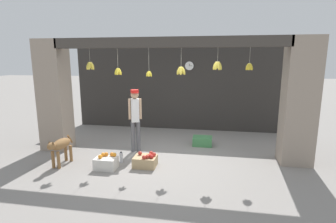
# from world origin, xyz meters

# --- Properties ---
(ground_plane) EXTENTS (60.00, 60.00, 0.00)m
(ground_plane) POSITION_xyz_m (0.00, 0.00, 0.00)
(ground_plane) COLOR gray
(shop_back_wall) EXTENTS (7.39, 0.12, 2.91)m
(shop_back_wall) POSITION_xyz_m (0.00, 2.92, 1.45)
(shop_back_wall) COLOR #2D2B28
(shop_back_wall) RESTS_ON ground_plane
(shop_pillar_left) EXTENTS (0.70, 0.60, 2.91)m
(shop_pillar_left) POSITION_xyz_m (-3.04, 0.30, 1.45)
(shop_pillar_left) COLOR gray
(shop_pillar_left) RESTS_ON ground_plane
(shop_pillar_right) EXTENTS (0.70, 0.60, 2.91)m
(shop_pillar_right) POSITION_xyz_m (3.04, 0.30, 1.45)
(shop_pillar_right) COLOR gray
(shop_pillar_right) RESTS_ON ground_plane
(storefront_awning) EXTENTS (5.49, 0.30, 0.92)m
(storefront_awning) POSITION_xyz_m (0.01, 0.12, 2.74)
(storefront_awning) COLOR #3D3833
(dog) EXTENTS (0.29, 0.86, 0.67)m
(dog) POSITION_xyz_m (-2.29, -0.78, 0.46)
(dog) COLOR olive
(dog) RESTS_ON ground_plane
(shopkeeper) EXTENTS (0.33, 0.30, 1.64)m
(shopkeeper) POSITION_xyz_m (-0.86, 0.40, 0.97)
(shopkeeper) COLOR #56565B
(shopkeeper) RESTS_ON ground_plane
(fruit_crate_oranges) EXTENTS (0.47, 0.35, 0.34)m
(fruit_crate_oranges) POSITION_xyz_m (-1.19, -0.79, 0.14)
(fruit_crate_oranges) COLOR silver
(fruit_crate_oranges) RESTS_ON ground_plane
(fruit_crate_apples) EXTENTS (0.51, 0.43, 0.32)m
(fruit_crate_apples) POSITION_xyz_m (-0.35, -0.52, 0.14)
(fruit_crate_apples) COLOR tan
(fruit_crate_apples) RESTS_ON ground_plane
(produce_box_green) EXTENTS (0.54, 0.38, 0.25)m
(produce_box_green) POSITION_xyz_m (0.86, 1.20, 0.13)
(produce_box_green) COLOR #42844C
(produce_box_green) RESTS_ON ground_plane
(water_bottle) EXTENTS (0.08, 0.08, 0.26)m
(water_bottle) POSITION_xyz_m (-0.98, -0.39, 0.12)
(water_bottle) COLOR silver
(water_bottle) RESTS_ON ground_plane
(wall_clock) EXTENTS (0.30, 0.03, 0.30)m
(wall_clock) POSITION_xyz_m (0.30, 2.85, 2.19)
(wall_clock) COLOR black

